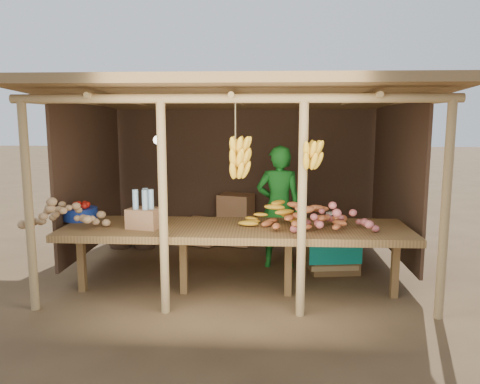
{
  "coord_description": "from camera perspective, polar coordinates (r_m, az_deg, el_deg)",
  "views": [
    {
      "loc": [
        0.33,
        -6.1,
        1.99
      ],
      "look_at": [
        0.0,
        0.0,
        1.05
      ],
      "focal_mm": 35.0,
      "sensor_mm": 36.0,
      "label": 1
    }
  ],
  "objects": [
    {
      "name": "ground",
      "position": [
        6.43,
        0.0,
        -9.29
      ],
      "size": [
        60.0,
        60.0,
        0.0
      ],
      "primitive_type": "plane",
      "color": "brown",
      "rests_on": "ground"
    },
    {
      "name": "stall_structure",
      "position": [
        6.17,
        0.31,
        8.11
      ],
      "size": [
        4.7,
        3.5,
        2.43
      ],
      "color": "tan",
      "rests_on": "ground"
    },
    {
      "name": "counter",
      "position": [
        5.31,
        -0.55,
        -4.88
      ],
      "size": [
        3.9,
        1.05,
        0.8
      ],
      "color": "brown",
      "rests_on": "ground"
    },
    {
      "name": "potato_heap",
      "position": [
        5.5,
        -20.79,
        -2.41
      ],
      "size": [
        0.98,
        0.69,
        0.36
      ],
      "primitive_type": null,
      "rotation": [
        0.0,
        0.0,
        -0.17
      ],
      "color": "#A57F55",
      "rests_on": "counter"
    },
    {
      "name": "sweet_potato_heap",
      "position": [
        5.24,
        8.38,
        -2.49
      ],
      "size": [
        1.03,
        0.77,
        0.36
      ],
      "primitive_type": null,
      "rotation": [
        0.0,
        0.0,
        -0.26
      ],
      "color": "#C26131",
      "rests_on": "counter"
    },
    {
      "name": "onion_heap",
      "position": [
        5.16,
        11.43,
        -2.72
      ],
      "size": [
        0.99,
        0.7,
        0.36
      ],
      "primitive_type": null,
      "rotation": [
        0.0,
        0.0,
        -0.19
      ],
      "color": "#B15656",
      "rests_on": "counter"
    },
    {
      "name": "banana_pile",
      "position": [
        5.32,
        3.92,
        -2.29
      ],
      "size": [
        0.65,
        0.45,
        0.35
      ],
      "primitive_type": null,
      "rotation": [
        0.0,
        0.0,
        -0.16
      ],
      "color": "gold",
      "rests_on": "counter"
    },
    {
      "name": "tomato_basin",
      "position": [
        5.97,
        -18.9,
        -2.37
      ],
      "size": [
        0.41,
        0.41,
        0.21
      ],
      "rotation": [
        0.0,
        0.0,
        -0.08
      ],
      "color": "navy",
      "rests_on": "counter"
    },
    {
      "name": "bottle_box",
      "position": [
        5.31,
        -11.56,
        -2.52
      ],
      "size": [
        0.4,
        0.35,
        0.44
      ],
      "color": "#A06E48",
      "rests_on": "counter"
    },
    {
      "name": "vendor",
      "position": [
        6.34,
        4.74,
        -1.82
      ],
      "size": [
        0.61,
        0.41,
        1.66
      ],
      "primitive_type": "imported",
      "rotation": [
        0.0,
        0.0,
        3.12
      ],
      "color": "#17681D",
      "rests_on": "ground"
    },
    {
      "name": "tarp_crate",
      "position": [
        6.37,
        11.23,
        -6.49
      ],
      "size": [
        0.75,
        0.67,
        0.82
      ],
      "color": "brown",
      "rests_on": "ground"
    },
    {
      "name": "carton_stack",
      "position": [
        7.51,
        -1.91,
        -3.83
      ],
      "size": [
        1.16,
        0.55,
        0.81
      ],
      "color": "#A06E48",
      "rests_on": "ground"
    },
    {
      "name": "burlap_sacks",
      "position": [
        7.57,
        -12.99,
        -4.77
      ],
      "size": [
        0.81,
        0.43,
        0.58
      ],
      "color": "#432D1F",
      "rests_on": "ground"
    }
  ]
}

